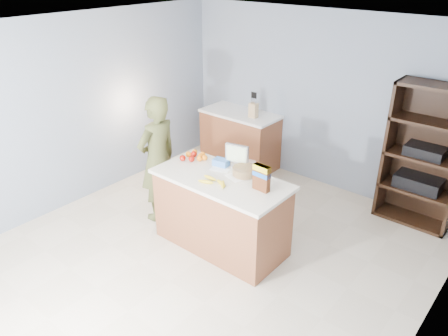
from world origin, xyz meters
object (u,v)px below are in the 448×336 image
Objects in this scene: cereal_box at (262,176)px; counter_peninsula at (221,215)px; shelving_unit at (425,158)px; person at (158,159)px; tv at (237,155)px.

counter_peninsula is at bearing -174.29° from cereal_box.
cereal_box is (-1.05, -2.00, 0.20)m from shelving_unit.
counter_peninsula is 1.11m from person.
cereal_box is (1.54, 0.05, 0.25)m from person.
cereal_box reaches higher than counter_peninsula.
tv is (1.00, 0.32, 0.24)m from person.
shelving_unit is 2.27m from cereal_box.
counter_peninsula is 0.72m from tv.
cereal_box is (0.53, -0.26, 0.01)m from tv.
cereal_box is at bearing -117.65° from shelving_unit.
counter_peninsula is 0.96× the size of person.
person is (-2.58, -2.05, -0.05)m from shelving_unit.
cereal_box is at bearing 5.71° from counter_peninsula.
shelving_unit is 6.33× the size of cereal_box.
person reaches higher than cereal_box.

